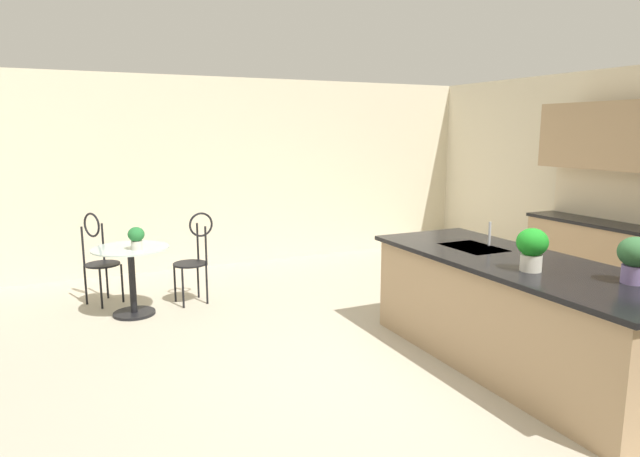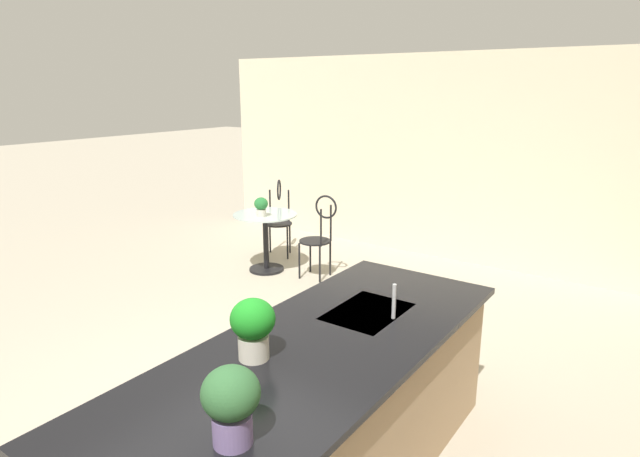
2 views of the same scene
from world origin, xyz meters
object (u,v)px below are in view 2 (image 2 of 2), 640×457
object	(u,v)px
chair_near_window	(319,233)
potted_plant_on_table	(261,206)
chair_by_island	(279,215)
potted_plant_counter_near	(253,325)
bistro_table	(266,237)
potted_plant_counter_far	(231,401)

from	to	relation	value
chair_near_window	potted_plant_on_table	world-z (taller)	chair_near_window
chair_by_island	potted_plant_counter_near	distance (m)	4.64
bistro_table	potted_plant_counter_near	world-z (taller)	potted_plant_counter_near
potted_plant_on_table	chair_near_window	bearing A→B (deg)	114.23
potted_plant_counter_near	chair_near_window	bearing A→B (deg)	-150.07
potted_plant_counter_near	bistro_table	bearing A→B (deg)	-139.96
potted_plant_counter_far	chair_near_window	bearing A→B (deg)	-149.30
chair_by_island	potted_plant_counter_far	xyz separation A→B (m)	(4.19, 3.21, 0.53)
chair_near_window	potted_plant_on_table	distance (m)	0.78
chair_near_window	potted_plant_counter_far	distance (m)	4.39
chair_near_window	chair_by_island	bearing A→B (deg)	-114.03
potted_plant_counter_far	potted_plant_counter_near	bearing A→B (deg)	-145.09
bistro_table	potted_plant_counter_far	bearing A→B (deg)	39.29
chair_by_island	chair_near_window	bearing A→B (deg)	65.97
chair_near_window	potted_plant_counter_far	xyz separation A→B (m)	(3.74, 2.22, 0.53)
potted_plant_on_table	potted_plant_counter_far	world-z (taller)	potted_plant_counter_far
potted_plant_on_table	potted_plant_counter_near	world-z (taller)	potted_plant_counter_near
potted_plant_counter_near	potted_plant_counter_far	size ratio (longest dim) A/B	1.00
potted_plant_on_table	chair_by_island	bearing A→B (deg)	-155.35
bistro_table	chair_by_island	xyz separation A→B (m)	(-0.61, -0.28, 0.13)
potted_plant_on_table	potted_plant_counter_far	bearing A→B (deg)	39.82
potted_plant_on_table	potted_plant_counter_near	bearing A→B (deg)	40.68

